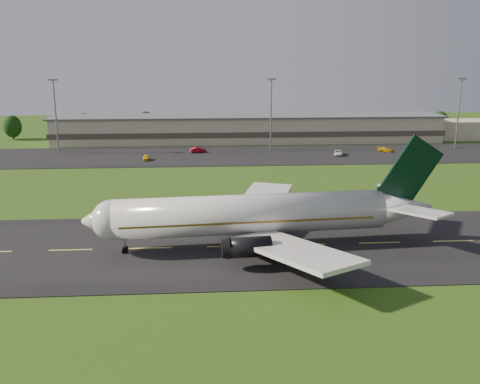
{
  "coord_description": "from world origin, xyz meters",
  "views": [
    {
      "loc": [
        -14.19,
        -71.64,
        26.34
      ],
      "look_at": [
        -8.75,
        8.0,
        6.0
      ],
      "focal_mm": 40.0,
      "sensor_mm": 36.0,
      "label": 1
    }
  ],
  "objects": [
    {
      "name": "airliner",
      "position": [
        -6.99,
        0.07,
        4.66
      ],
      "size": [
        51.29,
        42.05,
        15.57
      ],
      "rotation": [
        0.0,
        0.0,
        0.08
      ],
      "color": "silver",
      "rests_on": "ground"
    },
    {
      "name": "apron",
      "position": [
        0.0,
        72.0,
        0.05
      ],
      "size": [
        260.0,
        30.0,
        0.1
      ],
      "primitive_type": "cube",
      "color": "black",
      "rests_on": "ground"
    },
    {
      "name": "ground",
      "position": [
        0.0,
        0.0,
        0.0
      ],
      "size": [
        360.0,
        360.0,
        0.0
      ],
      "primitive_type": "plane",
      "color": "#2A4B12",
      "rests_on": "ground"
    },
    {
      "name": "light_mast_west",
      "position": [
        -55.0,
        80.0,
        12.74
      ],
      "size": [
        2.4,
        1.2,
        20.35
      ],
      "color": "gray",
      "rests_on": "ground"
    },
    {
      "name": "taxiway",
      "position": [
        0.0,
        0.0,
        0.05
      ],
      "size": [
        220.0,
        30.0,
        0.1
      ],
      "primitive_type": "cube",
      "color": "black",
      "rests_on": "ground"
    },
    {
      "name": "light_mast_east",
      "position": [
        60.0,
        80.0,
        12.74
      ],
      "size": [
        2.4,
        1.2,
        20.35
      ],
      "color": "gray",
      "rests_on": "ground"
    },
    {
      "name": "service_vehicle_a",
      "position": [
        -29.23,
        66.36,
        0.78
      ],
      "size": [
        1.75,
        4.05,
        1.36
      ],
      "primitive_type": "imported",
      "rotation": [
        0.0,
        0.0,
        0.04
      ],
      "color": "yellow",
      "rests_on": "apron"
    },
    {
      "name": "terminal",
      "position": [
        6.4,
        96.18,
        3.99
      ],
      "size": [
        145.0,
        16.0,
        8.4
      ],
      "color": "#C0B193",
      "rests_on": "ground"
    },
    {
      "name": "service_vehicle_c",
      "position": [
        22.46,
        69.92,
        0.79
      ],
      "size": [
        3.65,
        5.43,
        1.38
      ],
      "primitive_type": "imported",
      "rotation": [
        0.0,
        0.0,
        -0.3
      ],
      "color": "silver",
      "rests_on": "apron"
    },
    {
      "name": "light_mast_centre",
      "position": [
        5.0,
        80.0,
        12.74
      ],
      "size": [
        2.4,
        1.2,
        20.35
      ],
      "color": "gray",
      "rests_on": "ground"
    },
    {
      "name": "service_vehicle_b",
      "position": [
        -15.89,
        76.8,
        0.83
      ],
      "size": [
        4.72,
        2.82,
        1.47
      ],
      "primitive_type": "imported",
      "rotation": [
        0.0,
        0.0,
        1.88
      ],
      "color": "maroon",
      "rests_on": "apron"
    },
    {
      "name": "service_vehicle_d",
      "position": [
        37.01,
        74.46,
        0.74
      ],
      "size": [
        4.59,
        4.11,
        1.28
      ],
      "primitive_type": "imported",
      "rotation": [
        0.0,
        0.0,
        0.92
      ],
      "color": "#C39D0B",
      "rests_on": "apron"
    },
    {
      "name": "tree_line",
      "position": [
        32.77,
        106.26,
        4.56
      ],
      "size": [
        198.99,
        8.8,
        9.12
      ],
      "color": "black",
      "rests_on": "ground"
    }
  ]
}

